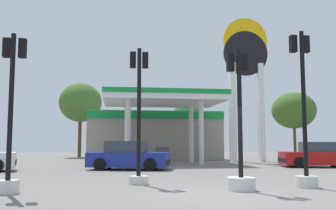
{
  "coord_description": "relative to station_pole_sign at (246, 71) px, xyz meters",
  "views": [
    {
      "loc": [
        -2.95,
        -10.35,
        1.43
      ],
      "look_at": [
        0.53,
        15.06,
        3.97
      ],
      "focal_mm": 40.36,
      "sensor_mm": 36.0,
      "label": 1
    }
  ],
  "objects": [
    {
      "name": "car_1",
      "position": [
        1.93,
        -6.36,
        -6.11
      ],
      "size": [
        4.29,
        2.37,
        1.46
      ],
      "color": "black",
      "rests_on": "ground"
    },
    {
      "name": "tree_3",
      "position": [
        8.14,
        8.88,
        -2.13
      ],
      "size": [
        4.39,
        4.39,
        6.49
      ],
      "color": "brown",
      "rests_on": "ground"
    },
    {
      "name": "tree_1",
      "position": [
        -13.22,
        10.81,
        -1.44
      ],
      "size": [
        4.15,
        4.15,
        7.28
      ],
      "color": "brown",
      "rests_on": "ground"
    },
    {
      "name": "traffic_signal_2",
      "position": [
        -5.97,
        -16.07,
        -5.58
      ],
      "size": [
        0.84,
        0.84,
        4.29
      ],
      "color": "silver",
      "rests_on": "ground"
    },
    {
      "name": "station_pole_sign",
      "position": [
        0.0,
        0.0,
        0.0
      ],
      "size": [
        3.43,
        0.56,
        10.91
      ],
      "color": "white",
      "rests_on": "ground"
    },
    {
      "name": "gas_station",
      "position": [
        -6.55,
        4.27,
        -4.54
      ],
      "size": [
        10.72,
        12.46,
        4.76
      ],
      "color": "gray",
      "rests_on": "ground"
    },
    {
      "name": "car_0",
      "position": [
        -9.02,
        -6.97,
        -6.09
      ],
      "size": [
        4.51,
        2.82,
        1.5
      ],
      "color": "black",
      "rests_on": "ground"
    },
    {
      "name": "traffic_signal_3",
      "position": [
        -12.66,
        -15.86,
        -5.04
      ],
      "size": [
        0.65,
        0.67,
        4.57
      ],
      "color": "silver",
      "rests_on": "ground"
    },
    {
      "name": "tree_2",
      "position": [
        -2.65,
        9.57,
        -2.7
      ],
      "size": [
        2.86,
        2.86,
        5.61
      ],
      "color": "brown",
      "rests_on": "ground"
    },
    {
      "name": "traffic_signal_0",
      "position": [
        -3.66,
        -15.63,
        -4.97
      ],
      "size": [
        0.69,
        0.7,
        5.07
      ],
      "color": "silver",
      "rests_on": "ground"
    },
    {
      "name": "ground_plane",
      "position": [
        -6.73,
        -16.75,
        -6.77
      ],
      "size": [
        90.0,
        90.0,
        0.0
      ],
      "primitive_type": "plane",
      "color": "slate",
      "rests_on": "ground"
    },
    {
      "name": "traffic_signal_1",
      "position": [
        -8.9,
        -13.94,
        -4.85
      ],
      "size": [
        0.66,
        0.69,
        4.74
      ],
      "color": "silver",
      "rests_on": "ground"
    }
  ]
}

